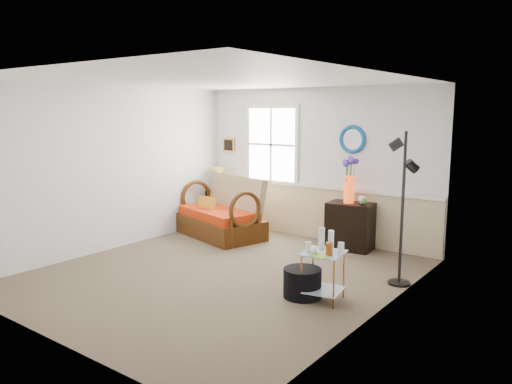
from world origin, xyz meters
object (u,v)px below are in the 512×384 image
Objects in this scene: floor_lamp at (402,209)px; ottoman at (302,283)px; cabinet at (350,226)px; side_table at (323,276)px; lamp_stand at (219,207)px; loveseat at (220,207)px.

ottoman is at bearing -143.83° from floor_lamp.
cabinet is 1.30× the size of side_table.
lamp_stand is 4.37m from floor_lamp.
floor_lamp is 1.59m from ottoman.
loveseat is at bearing -47.80° from lamp_stand.
lamp_stand is 4.12m from ottoman.
cabinet is 1.66× the size of ottoman.
lamp_stand is at bearing 147.79° from loveseat.
loveseat is 2.77× the size of side_table.
side_table is at bearing -135.25° from floor_lamp.
cabinet is (2.88, -0.11, 0.05)m from lamp_stand.
floor_lamp is at bearing 55.92° from ottoman.
floor_lamp is (0.52, 1.08, 0.69)m from side_table.
ottoman is (-0.77, -1.13, -0.81)m from floor_lamp.
floor_lamp is 4.29× the size of ottoman.
floor_lamp reaches higher than side_table.
side_table is at bearing -77.09° from cabinet.
loveseat is at bearing 151.82° from side_table.
cabinet is at bearing 31.22° from loveseat.
ottoman is at bearing -15.49° from loveseat.
cabinet is at bearing 102.35° from ottoman.
lamp_stand reaches higher than ottoman.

